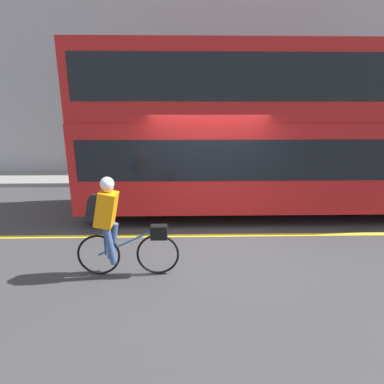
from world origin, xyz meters
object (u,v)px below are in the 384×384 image
(bus, at_px, (270,126))
(cyclist_on_bike, at_px, (115,224))
(trash_bin, at_px, (147,164))
(street_sign_post, at_px, (245,138))

(bus, height_order, cyclist_on_bike, bus)
(cyclist_on_bike, height_order, trash_bin, cyclist_on_bike)
(bus, relative_size, cyclist_on_bike, 5.59)
(trash_bin, bearing_deg, street_sign_post, -0.09)
(bus, height_order, trash_bin, bus)
(bus, xyz_separation_m, street_sign_post, (0.14, 3.69, -0.62))
(street_sign_post, bearing_deg, trash_bin, 179.91)
(bus, xyz_separation_m, trash_bin, (-3.54, 3.70, -1.57))
(cyclist_on_bike, distance_m, street_sign_post, 7.62)
(bus, bearing_deg, cyclist_on_bike, -135.55)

